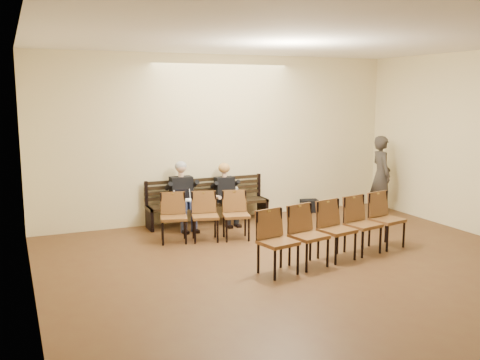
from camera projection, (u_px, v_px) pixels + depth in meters
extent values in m
plane|color=#52371C|center=(359.00, 297.00, 7.18)|extent=(10.00, 10.00, 0.00)
cube|color=beige|center=(222.00, 138.00, 11.41)|extent=(8.00, 0.02, 3.50)
cube|color=beige|center=(33.00, 191.00, 5.31)|extent=(0.02, 10.00, 3.50)
cube|color=white|center=(370.00, 28.00, 6.61)|extent=(8.00, 10.00, 0.02)
cube|color=black|center=(209.00, 213.00, 11.17)|extent=(2.60, 0.90, 0.45)
cube|color=silver|center=(184.00, 202.00, 10.59)|extent=(0.37, 0.30, 0.25)
cylinder|color=silver|center=(237.00, 198.00, 10.97)|extent=(0.08, 0.08, 0.24)
cube|color=black|center=(309.00, 206.00, 12.26)|extent=(0.44, 0.35, 0.29)
imported|color=#332E2A|center=(381.00, 169.00, 12.05)|extent=(0.64, 0.83, 2.02)
cube|color=brown|center=(205.00, 217.00, 9.84)|extent=(1.70, 0.87, 0.91)
cube|color=brown|center=(337.00, 230.00, 8.73)|extent=(3.04, 1.13, 0.98)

